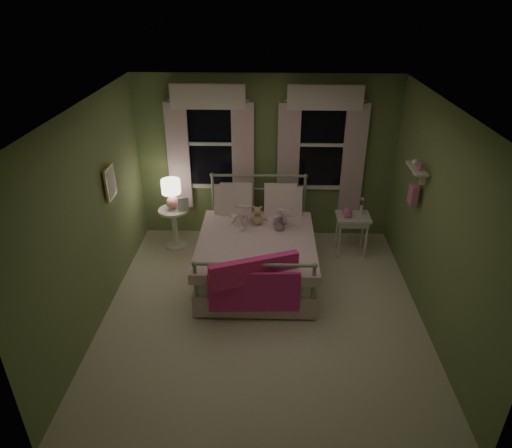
{
  "coord_description": "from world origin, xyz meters",
  "views": [
    {
      "loc": [
        0.06,
        -4.67,
        3.73
      ],
      "look_at": [
        -0.1,
        0.49,
        1.0
      ],
      "focal_mm": 32.0,
      "sensor_mm": 36.0,
      "label": 1
    }
  ],
  "objects_px": {
    "child_right": "(277,203)",
    "nightstand_right": "(353,221)",
    "nightstand_left": "(174,222)",
    "table_lamp": "(171,191)",
    "bed": "(257,251)",
    "teddy_bear": "(257,217)",
    "child_left": "(238,201)"
  },
  "relations": [
    {
      "from": "child_left",
      "to": "nightstand_left",
      "type": "distance_m",
      "value": 1.22
    },
    {
      "from": "child_right",
      "to": "bed",
      "type": "bearing_deg",
      "value": 53.44
    },
    {
      "from": "bed",
      "to": "child_right",
      "type": "xyz_separation_m",
      "value": [
        0.28,
        0.42,
        0.55
      ]
    },
    {
      "from": "bed",
      "to": "nightstand_right",
      "type": "xyz_separation_m",
      "value": [
        1.43,
        0.63,
        0.17
      ]
    },
    {
      "from": "nightstand_left",
      "to": "bed",
      "type": "bearing_deg",
      "value": -30.11
    },
    {
      "from": "bed",
      "to": "teddy_bear",
      "type": "bearing_deg",
      "value": 90.0
    },
    {
      "from": "table_lamp",
      "to": "teddy_bear",
      "type": "bearing_deg",
      "value": -20.82
    },
    {
      "from": "teddy_bear",
      "to": "table_lamp",
      "type": "height_order",
      "value": "table_lamp"
    },
    {
      "from": "teddy_bear",
      "to": "table_lamp",
      "type": "xyz_separation_m",
      "value": [
        -1.32,
        0.5,
        0.16
      ]
    },
    {
      "from": "bed",
      "to": "child_right",
      "type": "distance_m",
      "value": 0.75
    },
    {
      "from": "child_left",
      "to": "child_right",
      "type": "height_order",
      "value": "child_left"
    },
    {
      "from": "nightstand_left",
      "to": "nightstand_right",
      "type": "distance_m",
      "value": 2.75
    },
    {
      "from": "bed",
      "to": "teddy_bear",
      "type": "xyz_separation_m",
      "value": [
        -0.0,
        0.26,
        0.41
      ]
    },
    {
      "from": "teddy_bear",
      "to": "nightstand_right",
      "type": "height_order",
      "value": "teddy_bear"
    },
    {
      "from": "bed",
      "to": "nightstand_right",
      "type": "bearing_deg",
      "value": 23.8
    },
    {
      "from": "bed",
      "to": "nightstand_left",
      "type": "xyz_separation_m",
      "value": [
        -1.32,
        0.76,
        0.03
      ]
    },
    {
      "from": "teddy_bear",
      "to": "nightstand_left",
      "type": "relative_size",
      "value": 0.46
    },
    {
      "from": "nightstand_left",
      "to": "table_lamp",
      "type": "height_order",
      "value": "table_lamp"
    },
    {
      "from": "bed",
      "to": "nightstand_left",
      "type": "height_order",
      "value": "bed"
    },
    {
      "from": "child_right",
      "to": "teddy_bear",
      "type": "xyz_separation_m",
      "value": [
        -0.28,
        -0.16,
        -0.14
      ]
    },
    {
      "from": "bed",
      "to": "table_lamp",
      "type": "xyz_separation_m",
      "value": [
        -1.32,
        0.76,
        0.57
      ]
    },
    {
      "from": "nightstand_left",
      "to": "teddy_bear",
      "type": "bearing_deg",
      "value": -20.82
    },
    {
      "from": "teddy_bear",
      "to": "child_right",
      "type": "bearing_deg",
      "value": 29.5
    },
    {
      "from": "child_left",
      "to": "teddy_bear",
      "type": "xyz_separation_m",
      "value": [
        0.28,
        -0.16,
        -0.17
      ]
    },
    {
      "from": "nightstand_right",
      "to": "table_lamp",
      "type": "bearing_deg",
      "value": 177.22
    },
    {
      "from": "child_right",
      "to": "nightstand_right",
      "type": "height_order",
      "value": "child_right"
    },
    {
      "from": "table_lamp",
      "to": "nightstand_right",
      "type": "height_order",
      "value": "table_lamp"
    },
    {
      "from": "child_right",
      "to": "teddy_bear",
      "type": "relative_size",
      "value": 2.47
    },
    {
      "from": "child_left",
      "to": "teddy_bear",
      "type": "distance_m",
      "value": 0.36
    },
    {
      "from": "table_lamp",
      "to": "child_left",
      "type": "bearing_deg",
      "value": -18.27
    },
    {
      "from": "child_right",
      "to": "table_lamp",
      "type": "relative_size",
      "value": 1.59
    },
    {
      "from": "child_right",
      "to": "nightstand_right",
      "type": "xyz_separation_m",
      "value": [
        1.15,
        0.21,
        -0.39
      ]
    }
  ]
}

